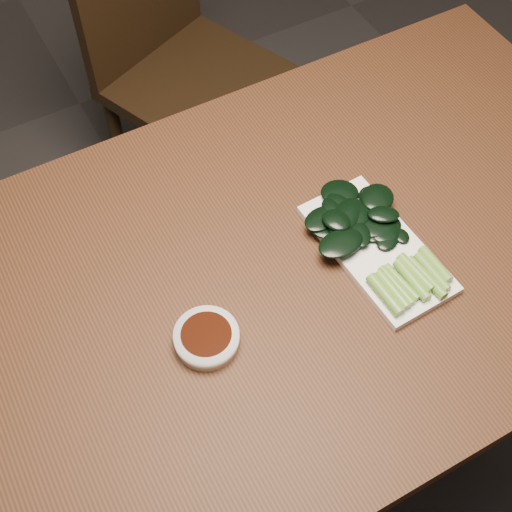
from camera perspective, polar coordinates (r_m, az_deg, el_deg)
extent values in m
plane|color=#2D2A2A|center=(1.84, 1.20, -13.89)|extent=(6.00, 6.00, 0.00)
cube|color=#432413|center=(1.18, 1.81, -1.43)|extent=(1.40, 0.80, 0.04)
cylinder|color=#432413|center=(1.90, 13.33, 7.87)|extent=(0.05, 0.05, 0.71)
cube|color=black|center=(1.93, -4.56, 13.52)|extent=(0.53, 0.53, 0.04)
cylinder|color=black|center=(1.93, -3.59, 3.76)|extent=(0.04, 0.04, 0.41)
cylinder|color=black|center=(2.10, 2.50, 9.53)|extent=(0.04, 0.04, 0.41)
cylinder|color=black|center=(2.10, -10.79, 8.24)|extent=(0.04, 0.04, 0.41)
cylinder|color=black|center=(2.26, -4.64, 13.37)|extent=(0.04, 0.04, 0.41)
cylinder|color=white|center=(1.08, -3.97, -6.59)|extent=(0.10, 0.10, 0.03)
cylinder|color=#341004|center=(1.07, -4.01, -6.28)|extent=(0.08, 0.08, 0.00)
cube|color=white|center=(1.19, 9.64, 0.59)|extent=(0.15, 0.28, 0.01)
cylinder|color=#6DA037|center=(1.13, 10.28, -3.06)|extent=(0.02, 0.08, 0.02)
cylinder|color=#6DA037|center=(1.13, 10.86, -2.69)|extent=(0.02, 0.08, 0.02)
cylinder|color=#6DA037|center=(1.14, 11.16, -2.35)|extent=(0.02, 0.08, 0.01)
cylinder|color=#6DA037|center=(1.15, 11.55, -2.09)|extent=(0.02, 0.08, 0.01)
cylinder|color=#6DA037|center=(1.15, 12.36, -1.89)|extent=(0.02, 0.08, 0.02)
cylinder|color=#6DA037|center=(1.16, 12.65, -1.34)|extent=(0.03, 0.08, 0.02)
cylinder|color=#6DA037|center=(1.16, 13.45, -1.69)|extent=(0.02, 0.09, 0.02)
cylinder|color=#6DA037|center=(1.17, 13.90, -1.25)|extent=(0.02, 0.08, 0.01)
cylinder|color=#6DA037|center=(1.17, 14.15, -0.67)|extent=(0.02, 0.07, 0.02)
ellipsoid|color=black|center=(1.24, 9.38, 4.64)|extent=(0.05, 0.06, 0.01)
ellipsoid|color=black|center=(1.21, 7.71, 3.45)|extent=(0.09, 0.09, 0.01)
ellipsoid|color=black|center=(1.17, 7.32, 1.06)|extent=(0.07, 0.05, 0.01)
ellipsoid|color=black|center=(1.21, 6.10, 3.78)|extent=(0.04, 0.05, 0.01)
ellipsoid|color=black|center=(1.20, 9.90, 2.18)|extent=(0.05, 0.04, 0.01)
ellipsoid|color=black|center=(1.19, 5.22, 3.00)|extent=(0.07, 0.06, 0.01)
ellipsoid|color=black|center=(1.18, 8.34, 1.76)|extent=(0.05, 0.06, 0.01)
ellipsoid|color=black|center=(1.20, 9.59, 2.43)|extent=(0.08, 0.06, 0.01)
ellipsoid|color=black|center=(1.19, 5.57, 2.06)|extent=(0.06, 0.06, 0.01)
ellipsoid|color=black|center=(1.20, 7.15, 3.10)|extent=(0.10, 0.08, 0.01)
ellipsoid|color=black|center=(1.20, 6.57, 2.82)|extent=(0.09, 0.08, 0.01)
ellipsoid|color=black|center=(1.23, 9.68, 4.64)|extent=(0.08, 0.08, 0.01)
ellipsoid|color=black|center=(1.20, 10.28, 1.94)|extent=(0.06, 0.06, 0.01)
ellipsoid|color=black|center=(1.22, 6.59, 4.29)|extent=(0.04, 0.05, 0.01)
ellipsoid|color=black|center=(1.20, 10.17, 3.30)|extent=(0.06, 0.06, 0.01)
ellipsoid|color=black|center=(1.16, 6.78, 1.03)|extent=(0.08, 0.05, 0.01)
ellipsoid|color=black|center=(1.18, 6.45, 2.86)|extent=(0.06, 0.06, 0.01)
ellipsoid|color=black|center=(1.24, 6.71, 5.05)|extent=(0.09, 0.08, 0.01)
ellipsoid|color=black|center=(1.21, 10.62, 2.30)|extent=(0.06, 0.05, 0.01)
ellipsoid|color=black|center=(1.20, 11.57, 1.61)|extent=(0.03, 0.03, 0.01)
ellipsoid|color=black|center=(1.19, 10.46, 1.24)|extent=(0.06, 0.05, 0.01)
ellipsoid|color=black|center=(1.19, 9.53, 1.73)|extent=(0.04, 0.04, 0.01)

